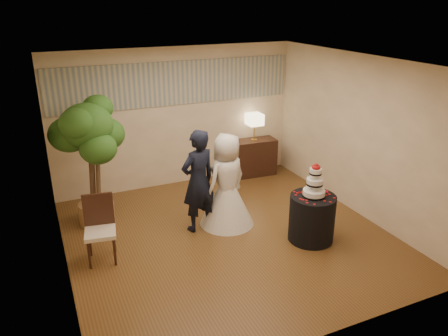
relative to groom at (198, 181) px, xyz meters
name	(u,v)px	position (x,y,z in m)	size (l,w,h in m)	color
floor	(228,236)	(0.33, -0.46, -0.87)	(5.00, 5.00, 0.00)	brown
ceiling	(229,63)	(0.33, -0.46, 1.93)	(5.00, 5.00, 0.00)	white
wall_back	(177,118)	(0.33, 2.04, 0.53)	(5.00, 0.06, 2.80)	beige
wall_front	(330,231)	(0.33, -2.96, 0.53)	(5.00, 0.06, 2.80)	beige
wall_left	(55,183)	(-2.17, -0.46, 0.53)	(0.06, 5.00, 2.80)	beige
wall_right	(359,136)	(2.83, -0.46, 0.53)	(0.06, 5.00, 2.80)	beige
mural_border	(176,83)	(0.33, 2.02, 1.23)	(4.90, 0.02, 0.85)	#9DA092
groom	(198,181)	(0.00, 0.00, 0.00)	(0.63, 0.42, 1.74)	black
bride	(227,180)	(0.50, -0.02, -0.06)	(0.93, 0.93, 1.61)	white
cake_table	(312,218)	(1.51, -1.07, -0.49)	(0.72, 0.72, 0.77)	black
wedding_cake	(315,180)	(1.51, -1.07, 0.17)	(0.35, 0.35, 0.55)	white
console	(254,157)	(1.97, 1.78, -0.47)	(0.96, 0.42, 0.80)	#311B11
table_lamp	(254,127)	(1.97, 1.78, 0.22)	(0.31, 0.31, 0.58)	beige
ficus_tree	(91,163)	(-1.54, 0.91, 0.24)	(1.06, 1.06, 2.23)	#2A591B
side_chair	(100,231)	(-1.66, -0.32, -0.37)	(0.46, 0.48, 1.00)	#311B11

